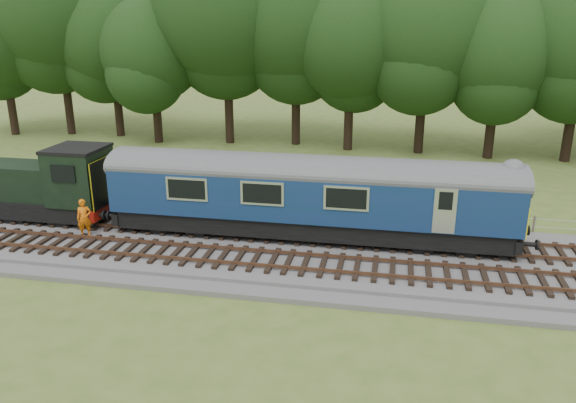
# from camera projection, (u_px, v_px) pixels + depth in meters

# --- Properties ---
(ground) EXTENTS (120.00, 120.00, 0.00)m
(ground) POSITION_uv_depth(u_px,v_px,m) (312.00, 257.00, 24.45)
(ground) COLOR #476324
(ground) RESTS_ON ground
(ballast) EXTENTS (70.00, 7.00, 0.35)m
(ballast) POSITION_uv_depth(u_px,v_px,m) (312.00, 253.00, 24.40)
(ballast) COLOR #4C4C4F
(ballast) RESTS_ON ground
(track_north) EXTENTS (67.20, 2.40, 0.21)m
(track_north) POSITION_uv_depth(u_px,v_px,m) (316.00, 236.00, 25.63)
(track_north) COLOR black
(track_north) RESTS_ON ballast
(track_south) EXTENTS (67.20, 2.40, 0.21)m
(track_south) POSITION_uv_depth(u_px,v_px,m) (306.00, 263.00, 22.83)
(track_south) COLOR black
(track_south) RESTS_ON ballast
(fence) EXTENTS (64.00, 0.12, 1.00)m
(fence) POSITION_uv_depth(u_px,v_px,m) (325.00, 222.00, 28.65)
(fence) COLOR #6B6054
(fence) RESTS_ON ground
(tree_line) EXTENTS (70.00, 8.00, 18.00)m
(tree_line) POSITION_uv_depth(u_px,v_px,m) (353.00, 148.00, 44.98)
(tree_line) COLOR black
(tree_line) RESTS_ON ground
(dmu_railcar) EXTENTS (18.05, 2.86, 3.88)m
(dmu_railcar) POSITION_uv_depth(u_px,v_px,m) (309.00, 190.00, 25.01)
(dmu_railcar) COLOR black
(dmu_railcar) RESTS_ON ground
(shunter_loco) EXTENTS (8.91, 2.60, 3.38)m
(shunter_loco) POSITION_uv_depth(u_px,v_px,m) (31.00, 186.00, 27.74)
(shunter_loco) COLOR black
(shunter_loco) RESTS_ON ground
(worker) EXTENTS (0.77, 0.70, 1.78)m
(worker) POSITION_uv_depth(u_px,v_px,m) (84.00, 218.00, 25.51)
(worker) COLOR orange
(worker) RESTS_ON ballast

